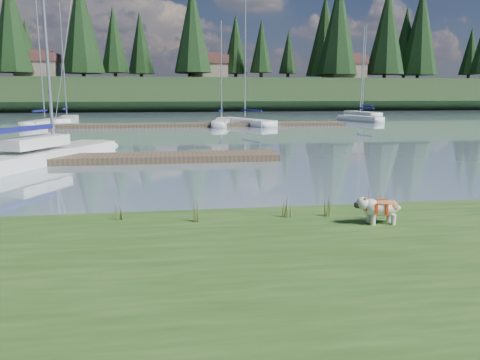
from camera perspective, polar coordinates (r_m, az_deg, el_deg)
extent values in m
plane|color=#7D97A8|center=(42.26, -7.31, 6.47)|extent=(200.00, 200.00, 0.00)
cube|color=#31521D|center=(6.83, -1.04, -14.28)|extent=(60.00, 9.00, 0.35)
cube|color=#1D3218|center=(85.15, -7.95, 10.23)|extent=(200.00, 20.00, 5.00)
cylinder|color=silver|center=(10.05, 15.90, -4.71)|extent=(0.10, 0.10, 0.22)
cylinder|color=silver|center=(10.25, 15.45, -4.40)|extent=(0.10, 0.10, 0.22)
cylinder|color=silver|center=(10.22, 18.18, -4.59)|extent=(0.10, 0.10, 0.22)
cylinder|color=silver|center=(10.41, 17.69, -4.28)|extent=(0.10, 0.10, 0.22)
ellipsoid|color=silver|center=(10.18, 16.94, -3.24)|extent=(0.73, 0.39, 0.34)
ellipsoid|color=#9C613A|center=(10.16, 16.97, -2.64)|extent=(0.52, 0.36, 0.12)
ellipsoid|color=silver|center=(9.99, 14.67, -2.74)|extent=(0.26, 0.27, 0.25)
cube|color=black|center=(9.97, 14.07, -3.00)|extent=(0.08, 0.13, 0.10)
cube|color=silver|center=(22.30, -22.91, 2.55)|extent=(5.42, 8.51, 0.70)
ellipsoid|color=silver|center=(25.67, -16.83, 3.90)|extent=(2.68, 2.89, 0.70)
cube|color=#0F1157|center=(21.23, -25.35, 5.61)|extent=(1.85, 3.57, 0.20)
cube|color=silver|center=(21.86, -23.86, 4.26)|extent=(2.56, 3.37, 0.45)
cube|color=#4C3D2C|center=(21.58, -16.86, 2.50)|extent=(16.00, 2.00, 0.30)
cube|color=#4C3D2C|center=(42.33, -4.59, 6.73)|extent=(26.00, 2.20, 0.30)
cube|color=silver|center=(46.08, -22.65, 6.36)|extent=(2.69, 6.86, 0.70)
ellipsoid|color=silver|center=(49.14, -21.05, 6.69)|extent=(1.76, 2.06, 0.70)
cylinder|color=silver|center=(46.08, -23.17, 13.37)|extent=(0.12, 0.12, 10.14)
cube|color=#0F1157|center=(45.20, -23.24, 7.75)|extent=(0.67, 2.65, 0.20)
cube|color=silver|center=(51.24, -20.32, 6.87)|extent=(2.18, 7.04, 0.70)
ellipsoid|color=silver|center=(54.67, -19.90, 7.10)|extent=(1.67, 2.02, 0.70)
cylinder|color=silver|center=(51.25, -20.76, 13.57)|extent=(0.12, 0.12, 10.83)
cube|color=#0F1157|center=(50.25, -20.53, 8.15)|extent=(0.44, 2.76, 0.20)
cube|color=silver|center=(42.87, -2.25, 6.90)|extent=(2.31, 5.46, 0.70)
ellipsoid|color=silver|center=(45.51, -1.89, 7.13)|extent=(1.44, 1.66, 0.70)
cylinder|color=silver|center=(42.82, -2.30, 13.28)|extent=(0.12, 0.12, 8.37)
cube|color=#0F1157|center=(42.09, -2.37, 8.44)|extent=(0.64, 2.11, 0.20)
cube|color=silver|center=(43.93, 0.62, 7.00)|extent=(4.82, 7.67, 0.70)
ellipsoid|color=silver|center=(47.15, -2.00, 7.25)|extent=(2.40, 2.60, 0.70)
cylinder|color=silver|center=(43.99, 0.64, 15.44)|extent=(0.12, 0.12, 11.77)
cube|color=#0F1157|center=(43.01, 1.41, 8.49)|extent=(1.47, 2.84, 0.20)
cube|color=silver|center=(50.93, 14.43, 7.18)|extent=(3.13, 5.83, 0.70)
ellipsoid|color=silver|center=(53.08, 12.34, 7.40)|extent=(1.70, 1.89, 0.70)
cylinder|color=silver|center=(50.90, 14.69, 12.79)|extent=(0.12, 0.12, 8.82)
cube|color=#0F1157|center=(50.30, 15.09, 8.46)|extent=(0.95, 2.21, 0.20)
cube|color=silver|center=(62.12, 14.67, 7.75)|extent=(2.38, 7.15, 0.70)
ellipsoid|color=silver|center=(65.20, 13.15, 7.94)|extent=(1.74, 2.07, 0.70)
cylinder|color=silver|center=(62.13, 14.93, 13.10)|extent=(0.12, 0.12, 10.46)
cube|color=#0F1157|center=(61.25, 15.16, 8.79)|extent=(0.52, 2.79, 0.20)
cone|color=#475B23|center=(9.97, -5.43, -3.63)|extent=(0.03, 0.03, 0.50)
cone|color=brown|center=(9.92, -4.77, -3.99)|extent=(0.03, 0.03, 0.40)
cone|color=#475B23|center=(10.00, -5.10, -3.44)|extent=(0.03, 0.03, 0.55)
cone|color=brown|center=(9.97, -4.61, -4.07)|extent=(0.03, 0.03, 0.35)
cone|color=#475B23|center=(9.90, -5.29, -3.88)|extent=(0.03, 0.03, 0.45)
cone|color=#475B23|center=(10.33, 5.34, -3.15)|extent=(0.03, 0.03, 0.49)
cone|color=brown|center=(10.31, 6.03, -3.48)|extent=(0.03, 0.03, 0.39)
cone|color=#475B23|center=(10.37, 5.63, -2.96)|extent=(0.03, 0.03, 0.54)
cone|color=brown|center=(10.36, 6.13, -3.55)|extent=(0.03, 0.03, 0.34)
cone|color=#475B23|center=(10.27, 5.55, -3.38)|extent=(0.03, 0.03, 0.44)
cone|color=#475B23|center=(10.47, 15.36, -2.95)|extent=(0.03, 0.03, 0.61)
cone|color=brown|center=(10.47, 16.04, -3.34)|extent=(0.03, 0.03, 0.49)
cone|color=#475B23|center=(10.52, 15.60, -2.74)|extent=(0.03, 0.03, 0.67)
cone|color=brown|center=(10.53, 16.10, -3.44)|extent=(0.03, 0.03, 0.43)
cone|color=#475B23|center=(10.42, 15.62, -3.21)|extent=(0.03, 0.03, 0.55)
cone|color=#475B23|center=(10.47, -15.08, -3.49)|extent=(0.03, 0.03, 0.42)
cone|color=brown|center=(10.40, -14.51, -3.80)|extent=(0.03, 0.03, 0.33)
cone|color=#475B23|center=(10.49, -14.74, -3.34)|extent=(0.03, 0.03, 0.46)
cone|color=brown|center=(10.44, -14.31, -3.85)|extent=(0.03, 0.03, 0.29)
cone|color=#475B23|center=(10.39, -15.01, -3.71)|extent=(0.03, 0.03, 0.38)
cone|color=#475B23|center=(10.55, 10.13, -3.11)|extent=(0.03, 0.03, 0.44)
cone|color=brown|center=(10.53, 10.81, -3.41)|extent=(0.03, 0.03, 0.35)
cone|color=#475B23|center=(10.59, 10.39, -2.94)|extent=(0.03, 0.03, 0.49)
cone|color=brown|center=(10.58, 10.89, -3.46)|extent=(0.03, 0.03, 0.31)
cone|color=#475B23|center=(10.49, 10.37, -3.32)|extent=(0.03, 0.03, 0.40)
cone|color=#475B23|center=(10.86, 16.66, -2.68)|extent=(0.03, 0.03, 0.56)
cone|color=brown|center=(10.86, 17.33, -3.02)|extent=(0.03, 0.03, 0.45)
cone|color=#475B23|center=(10.90, 16.89, -2.48)|extent=(0.03, 0.03, 0.62)
cone|color=brown|center=(10.91, 17.37, -3.11)|extent=(0.03, 0.03, 0.39)
cone|color=#475B23|center=(10.80, 16.93, -2.91)|extent=(0.03, 0.03, 0.51)
cube|color=#33281C|center=(10.99, -3.98, -5.11)|extent=(60.00, 0.50, 0.14)
cylinder|color=#382619|center=(83.77, -25.71, 11.62)|extent=(0.60, 0.60, 1.80)
cone|color=black|center=(84.38, -26.15, 16.80)|extent=(6.60, 6.60, 15.00)
cylinder|color=#382619|center=(84.69, -14.94, 12.28)|extent=(0.60, 0.60, 1.80)
cone|color=black|center=(85.09, -15.13, 16.22)|extent=(4.84, 4.84, 11.00)
cylinder|color=#382619|center=(78.29, -5.71, 12.74)|extent=(0.60, 0.60, 1.80)
cone|color=black|center=(78.88, -5.81, 17.97)|extent=(6.16, 6.16, 14.00)
cylinder|color=#382619|center=(83.69, 2.59, 12.64)|extent=(0.60, 0.60, 1.80)
cone|color=black|center=(84.01, 2.62, 16.02)|extent=(3.96, 3.96, 9.00)
cylinder|color=#382619|center=(85.20, 11.68, 12.40)|extent=(0.60, 0.60, 1.80)
cone|color=black|center=(85.85, 11.89, 17.81)|extent=(7.04, 7.04, 16.00)
cylinder|color=#382619|center=(93.55, 19.30, 11.86)|extent=(0.60, 0.60, 1.80)
cone|color=black|center=(93.95, 19.55, 15.70)|extent=(5.28, 5.28, 12.00)
cube|color=gray|center=(84.91, -23.36, 12.11)|extent=(6.00, 5.00, 2.80)
cube|color=brown|center=(85.01, -23.47, 13.52)|extent=(6.30, 5.30, 1.40)
cube|color=brown|center=(85.07, -23.51, 14.06)|extent=(4.20, 3.60, 0.70)
cube|color=gray|center=(83.49, -3.78, 12.98)|extent=(6.00, 5.00, 2.80)
cube|color=brown|center=(83.60, -3.79, 14.42)|extent=(6.30, 5.30, 1.40)
cube|color=brown|center=(83.65, -3.80, 14.97)|extent=(4.20, 3.60, 0.70)
cube|color=gray|center=(86.85, 12.73, 12.66)|extent=(6.00, 5.00, 2.80)
cube|color=brown|center=(86.95, 12.79, 14.04)|extent=(6.30, 5.30, 1.40)
cube|color=brown|center=(87.01, 12.82, 14.57)|extent=(4.20, 3.60, 0.70)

